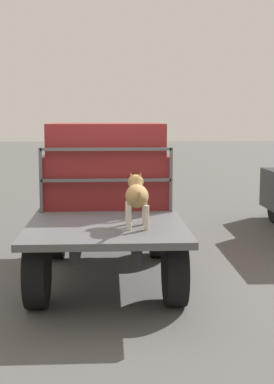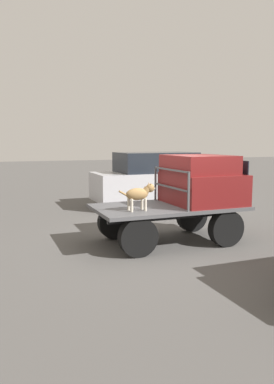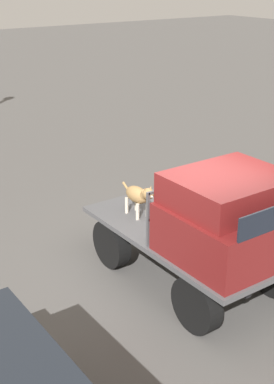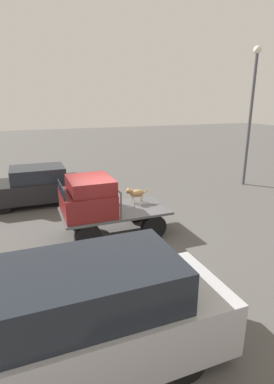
% 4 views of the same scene
% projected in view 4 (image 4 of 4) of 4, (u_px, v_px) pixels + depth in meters
% --- Properties ---
extents(ground_plane, '(80.00, 80.00, 0.00)m').
position_uv_depth(ground_plane, '(115.00, 234.00, 10.34)').
color(ground_plane, '#514F4C').
extents(flatbed_truck, '(3.52, 1.90, 0.90)m').
position_uv_depth(flatbed_truck, '(115.00, 217.00, 10.15)').
color(flatbed_truck, black).
rests_on(flatbed_truck, ground).
extents(truck_cab, '(1.60, 1.78, 1.18)m').
position_uv_depth(truck_cab, '(88.00, 197.00, 9.60)').
color(truck_cab, maroon).
rests_on(truck_cab, flatbed_truck).
extents(truck_headboard, '(0.04, 1.78, 0.87)m').
position_uv_depth(truck_headboard, '(113.00, 194.00, 9.89)').
color(truck_headboard, '#4C4C4F').
rests_on(truck_headboard, flatbed_truck).
extents(dog, '(0.87, 0.27, 0.62)m').
position_uv_depth(dog, '(135.00, 193.00, 10.59)').
color(dog, beige).
rests_on(dog, flatbed_truck).
extents(parked_sedan, '(4.07, 1.87, 1.66)m').
position_uv_depth(parked_sedan, '(35.00, 186.00, 13.09)').
color(parked_sedan, black).
rests_on(parked_sedan, ground).
extents(parked_pickup_far, '(5.22, 1.93, 2.00)m').
position_uv_depth(parked_pickup_far, '(81.00, 321.00, 4.88)').
color(parked_pickup_far, black).
rests_on(parked_pickup_far, ground).
extents(light_pole_near, '(0.39, 0.39, 6.93)m').
position_uv_depth(light_pole_near, '(251.00, 105.00, 15.19)').
color(light_pole_near, '#4C4C51').
rests_on(light_pole_near, ground).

